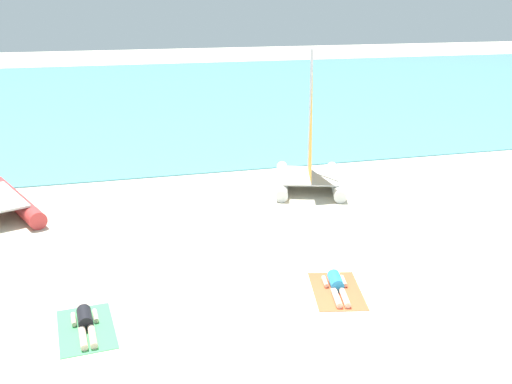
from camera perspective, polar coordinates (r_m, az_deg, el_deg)
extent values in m
plane|color=beige|center=(21.71, -3.51, 0.89)|extent=(120.00, 120.00, 0.00)
cube|color=#5BB2C1|center=(42.28, -9.76, 9.20)|extent=(120.00, 40.00, 0.05)
cylinder|color=white|center=(21.26, 2.51, 1.13)|extent=(1.55, 3.61, 0.42)
cylinder|color=white|center=(21.35, 7.67, 1.05)|extent=(1.55, 3.61, 0.42)
cube|color=silver|center=(21.05, 5.13, 1.57)|extent=(2.56, 2.83, 0.05)
cylinder|color=silver|center=(21.05, 5.24, 7.60)|extent=(0.09, 0.09, 4.36)
pyramid|color=orange|center=(20.23, 5.33, 6.79)|extent=(0.65, 1.84, 3.67)
cylinder|color=#CC3838|center=(20.45, -22.10, -0.77)|extent=(2.15, 4.51, 0.53)
cube|color=#4CB266|center=(12.90, -16.01, -12.53)|extent=(1.23, 1.97, 0.01)
cylinder|color=black|center=(12.99, -16.14, -11.50)|extent=(0.34, 0.64, 0.30)
sphere|color=beige|center=(13.35, -16.27, -10.66)|extent=(0.22, 0.22, 0.22)
cylinder|color=beige|center=(12.47, -16.30, -13.30)|extent=(0.20, 0.79, 0.14)
cylinder|color=beige|center=(12.47, -15.45, -13.20)|extent=(0.20, 0.79, 0.14)
cylinder|color=beige|center=(13.17, -17.13, -11.63)|extent=(0.13, 0.46, 0.10)
cylinder|color=beige|center=(13.18, -15.19, -11.41)|extent=(0.13, 0.46, 0.10)
cube|color=#EA5933|center=(13.98, 7.78, -9.39)|extent=(1.50, 2.10, 0.01)
cylinder|color=#268CCC|center=(14.09, 7.66, -8.46)|extent=(0.43, 0.67, 0.30)
sphere|color=beige|center=(14.45, 7.37, -7.73)|extent=(0.22, 0.22, 0.22)
cylinder|color=beige|center=(13.54, 7.75, -10.00)|extent=(0.31, 0.79, 0.14)
cylinder|color=beige|center=(13.57, 8.51, -9.96)|extent=(0.31, 0.79, 0.14)
cylinder|color=beige|center=(14.23, 6.65, -8.54)|extent=(0.20, 0.46, 0.10)
cylinder|color=beige|center=(14.30, 8.41, -8.46)|extent=(0.20, 0.46, 0.10)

